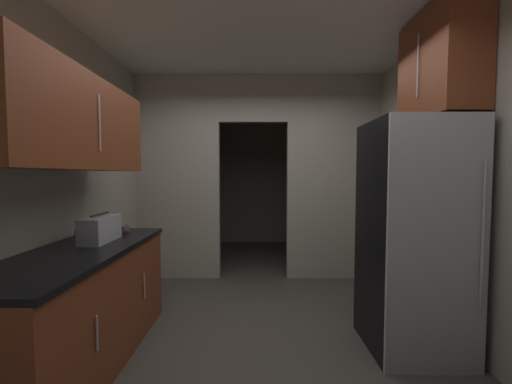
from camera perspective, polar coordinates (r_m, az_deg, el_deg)
The scene contains 12 objects.
ground at distance 2.99m, azimuth 0.59°, elevation -25.50°, with size 20.00×20.00×0.00m, color #47423D.
kitchen_overhead_slab at distance 3.44m, azimuth 0.54°, elevation 26.80°, with size 3.74×7.47×0.06m, color silver.
kitchen_partition at distance 4.36m, azimuth 0.63°, elevation 3.73°, with size 3.34×0.12×2.78m.
adjoining_room_shell at distance 6.04m, azimuth 0.32°, elevation 2.74°, with size 3.34×2.42×2.78m.
kitchen_flank_left at distance 2.81m, azimuth -36.96°, elevation 1.64°, with size 0.10×4.24×2.78m, color #ADA899.
kitchen_flank_right at distance 2.84m, azimuth 37.91°, elevation 1.61°, with size 0.10×4.24×2.78m, color #ADA899.
refrigerator at distance 2.89m, azimuth 26.52°, elevation -7.19°, with size 0.71×0.75×1.86m.
lower_cabinet_run at distance 2.82m, azimuth -29.04°, elevation -17.85°, with size 0.68×1.86×0.89m.
upper_cabinet_counterside at distance 2.66m, azimuth -29.84°, elevation 10.79°, with size 0.36×1.67×0.68m.
upper_cabinet_fridgeside at distance 3.18m, azimuth 30.32°, elevation 19.07°, with size 0.36×0.78×0.87m.
boombox at distance 2.90m, azimuth -26.24°, elevation -6.01°, with size 0.19×0.41×0.23m.
book_stack at distance 3.25m, azimuth -23.13°, elevation -6.21°, with size 0.13×0.17×0.07m.
Camera 1 is at (-0.02, -2.63, 1.43)m, focal length 22.19 mm.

